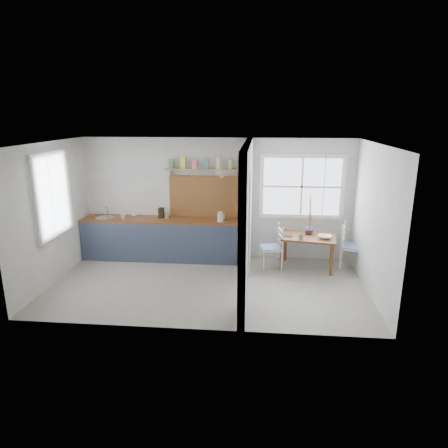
# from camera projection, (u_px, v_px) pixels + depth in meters

# --- Properties ---
(floor) EXTENTS (5.80, 3.20, 0.01)m
(floor) POSITION_uv_depth(u_px,v_px,m) (208.00, 285.00, 7.45)
(floor) COLOR gray
(floor) RESTS_ON ground
(ceiling) EXTENTS (5.80, 3.20, 0.01)m
(ceiling) POSITION_uv_depth(u_px,v_px,m) (206.00, 143.00, 6.75)
(ceiling) COLOR silver
(ceiling) RESTS_ON walls
(walls) EXTENTS (5.81, 3.21, 2.60)m
(walls) POSITION_uv_depth(u_px,v_px,m) (207.00, 217.00, 7.10)
(walls) COLOR silver
(walls) RESTS_ON floor
(partition) EXTENTS (0.12, 3.20, 2.60)m
(partition) POSITION_uv_depth(u_px,v_px,m) (247.00, 209.00, 7.06)
(partition) COLOR silver
(partition) RESTS_ON floor
(kitchen_window) EXTENTS (0.10, 1.16, 1.50)m
(kitchen_window) POSITION_uv_depth(u_px,v_px,m) (51.00, 195.00, 7.26)
(kitchen_window) COLOR white
(kitchen_window) RESTS_ON walls
(nook_window) EXTENTS (1.76, 0.10, 1.30)m
(nook_window) POSITION_uv_depth(u_px,v_px,m) (302.00, 187.00, 8.36)
(nook_window) COLOR white
(nook_window) RESTS_ON walls
(counter) EXTENTS (3.50, 0.60, 0.90)m
(counter) POSITION_uv_depth(u_px,v_px,m) (164.00, 238.00, 8.70)
(counter) COLOR brown
(counter) RESTS_ON floor
(sink) EXTENTS (0.40, 0.40, 0.02)m
(sink) POSITION_uv_depth(u_px,v_px,m) (105.00, 218.00, 8.68)
(sink) COLOR #B6B9BE
(sink) RESTS_ON counter
(backsplash) EXTENTS (1.65, 0.03, 0.90)m
(backsplash) POSITION_uv_depth(u_px,v_px,m) (207.00, 197.00, 8.62)
(backsplash) COLOR brown
(backsplash) RESTS_ON walls
(shelf) EXTENTS (1.75, 0.20, 0.21)m
(shelf) POSITION_uv_depth(u_px,v_px,m) (206.00, 167.00, 8.36)
(shelf) COLOR #9E8056
(shelf) RESTS_ON walls
(pendant_lamp) EXTENTS (0.26, 0.26, 0.16)m
(pendant_lamp) POSITION_uv_depth(u_px,v_px,m) (222.00, 175.00, 8.04)
(pendant_lamp) COLOR white
(pendant_lamp) RESTS_ON ceiling
(utensil_rail) EXTENTS (0.02, 0.50, 0.02)m
(utensil_rail) POSITION_uv_depth(u_px,v_px,m) (244.00, 199.00, 7.87)
(utensil_rail) COLOR #B6B9BE
(utensil_rail) RESTS_ON partition
(dining_table) EXTENTS (1.19, 0.89, 0.68)m
(dining_table) POSITION_uv_depth(u_px,v_px,m) (307.00, 252.00, 8.19)
(dining_table) COLOR brown
(dining_table) RESTS_ON floor
(chair_left) EXTENTS (0.49, 0.49, 0.91)m
(chair_left) POSITION_uv_depth(u_px,v_px,m) (271.00, 247.00, 8.13)
(chair_left) COLOR silver
(chair_left) RESTS_ON floor
(chair_right) EXTENTS (0.54, 0.54, 0.95)m
(chair_right) POSITION_uv_depth(u_px,v_px,m) (352.00, 246.00, 8.11)
(chair_right) COLOR silver
(chair_right) RESTS_ON floor
(kettle) EXTENTS (0.21, 0.18, 0.21)m
(kettle) POSITION_uv_depth(u_px,v_px,m) (220.00, 217.00, 8.33)
(kettle) COLOR silver
(kettle) RESTS_ON counter
(mug_a) EXTENTS (0.12, 0.12, 0.10)m
(mug_a) POSITION_uv_depth(u_px,v_px,m) (123.00, 217.00, 8.53)
(mug_a) COLOR beige
(mug_a) RESTS_ON counter
(mug_b) EXTENTS (0.12, 0.12, 0.09)m
(mug_b) POSITION_uv_depth(u_px,v_px,m) (134.00, 215.00, 8.73)
(mug_b) COLOR silver
(mug_b) RESTS_ON counter
(knife_block) EXTENTS (0.11, 0.14, 0.22)m
(knife_block) POSITION_uv_depth(u_px,v_px,m) (161.00, 213.00, 8.64)
(knife_block) COLOR black
(knife_block) RESTS_ON counter
(jar) EXTENTS (0.09, 0.09, 0.14)m
(jar) POSITION_uv_depth(u_px,v_px,m) (167.00, 215.00, 8.57)
(jar) COLOR gray
(jar) RESTS_ON counter
(towel_magenta) EXTENTS (0.02, 0.03, 0.59)m
(towel_magenta) POSITION_uv_depth(u_px,v_px,m) (242.00, 254.00, 8.27)
(towel_magenta) COLOR #A2185C
(towel_magenta) RESTS_ON counter
(towel_orange) EXTENTS (0.02, 0.03, 0.45)m
(towel_orange) POSITION_uv_depth(u_px,v_px,m) (241.00, 256.00, 8.24)
(towel_orange) COLOR orange
(towel_orange) RESTS_ON counter
(bowl) EXTENTS (0.30, 0.30, 0.06)m
(bowl) POSITION_uv_depth(u_px,v_px,m) (325.00, 237.00, 7.95)
(bowl) COLOR white
(bowl) RESTS_ON dining_table
(table_cup) EXTENTS (0.13, 0.13, 0.10)m
(table_cup) POSITION_uv_depth(u_px,v_px,m) (301.00, 236.00, 7.91)
(table_cup) COLOR #619B5A
(table_cup) RESTS_ON dining_table
(plate) EXTENTS (0.23, 0.23, 0.02)m
(plate) POSITION_uv_depth(u_px,v_px,m) (288.00, 236.00, 8.11)
(plate) COLOR black
(plate) RESTS_ON dining_table
(vase) EXTENTS (0.24, 0.24, 0.21)m
(vase) POSITION_uv_depth(u_px,v_px,m) (309.00, 229.00, 8.23)
(vase) COLOR #412B4A
(vase) RESTS_ON dining_table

